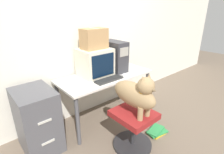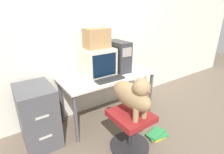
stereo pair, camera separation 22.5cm
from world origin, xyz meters
name	(u,v)px [view 1 (the left image)]	position (x,y,z in m)	size (l,w,h in m)	color
ground_plane	(119,125)	(0.00, 0.00, 0.00)	(12.00, 12.00, 0.00)	#6B5B4C
wall_back	(89,32)	(0.00, 0.71, 1.30)	(8.00, 0.05, 2.60)	silver
desk	(106,80)	(0.00, 0.32, 0.63)	(1.42, 0.64, 0.71)	silver
crt_monitor	(95,62)	(-0.12, 0.41, 0.91)	(0.45, 0.39, 0.40)	beige
pc_tower	(114,56)	(0.24, 0.40, 0.95)	(0.22, 0.44, 0.46)	#333338
keyboard	(109,79)	(-0.09, 0.13, 0.73)	(0.42, 0.14, 0.03)	#2D2D2D
computer_mouse	(124,75)	(0.19, 0.13, 0.73)	(0.07, 0.04, 0.03)	silver
office_chair	(133,127)	(-0.16, -0.41, 0.28)	(0.49, 0.49, 0.50)	#262628
dog	(136,93)	(-0.16, -0.43, 0.75)	(0.22, 0.59, 0.51)	#9E7F56
filing_cabinet	(37,120)	(-1.04, 0.33, 0.39)	(0.41, 0.57, 0.78)	#4C4C51
cardboard_box	(94,39)	(-0.12, 0.41, 1.25)	(0.34, 0.22, 0.28)	#A87F51
book_stack_floor	(156,131)	(0.27, -0.47, 0.03)	(0.30, 0.23, 0.06)	gold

